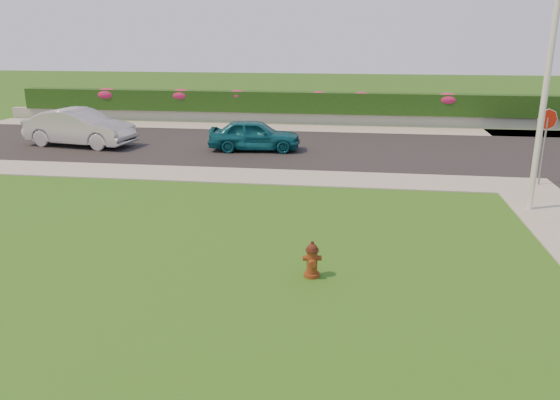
% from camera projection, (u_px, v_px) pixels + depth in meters
% --- Properties ---
extents(ground, '(120.00, 120.00, 0.00)m').
position_uv_depth(ground, '(255.00, 304.00, 9.78)').
color(ground, black).
rests_on(ground, ground).
extents(street_far, '(26.00, 8.00, 0.04)m').
position_uv_depth(street_far, '(202.00, 145.00, 23.71)').
color(street_far, black).
rests_on(street_far, ground).
extents(sidewalk_far, '(24.00, 2.00, 0.04)m').
position_uv_depth(sidewalk_far, '(134.00, 172.00, 19.11)').
color(sidewalk_far, gray).
rests_on(sidewalk_far, ground).
extents(curb_corner, '(2.00, 2.00, 0.04)m').
position_uv_depth(curb_corner, '(524.00, 186.00, 17.35)').
color(curb_corner, gray).
rests_on(curb_corner, ground).
extents(sidewalk_beyond, '(34.00, 2.00, 0.04)m').
position_uv_depth(sidewalk_beyond, '(305.00, 128.00, 27.90)').
color(sidewalk_beyond, gray).
rests_on(sidewalk_beyond, ground).
extents(retaining_wall, '(34.00, 0.40, 0.60)m').
position_uv_depth(retaining_wall, '(307.00, 119.00, 29.24)').
color(retaining_wall, gray).
rests_on(retaining_wall, ground).
extents(hedge, '(32.00, 0.90, 1.10)m').
position_uv_depth(hedge, '(308.00, 102.00, 29.09)').
color(hedge, black).
rests_on(hedge, retaining_wall).
extents(fire_hydrant, '(0.39, 0.37, 0.75)m').
position_uv_depth(fire_hydrant, '(312.00, 260.00, 10.81)').
color(fire_hydrant, '#4C200C').
rests_on(fire_hydrant, ground).
extents(sedan_teal, '(3.86, 1.83, 1.27)m').
position_uv_depth(sedan_teal, '(255.00, 135.00, 22.38)').
color(sedan_teal, '#0C4D5E').
rests_on(sedan_teal, street_far).
extents(sedan_silver, '(4.95, 2.38, 1.56)m').
position_uv_depth(sedan_silver, '(80.00, 127.00, 23.29)').
color(sedan_silver, '#A9ABB1').
rests_on(sedan_silver, street_far).
extents(utility_pole, '(0.16, 0.16, 5.91)m').
position_uv_depth(utility_pole, '(544.00, 102.00, 14.16)').
color(utility_pole, silver).
rests_on(utility_pole, ground).
extents(stop_sign, '(0.65, 0.20, 2.46)m').
position_uv_depth(stop_sign, '(546.00, 129.00, 16.93)').
color(stop_sign, slate).
rests_on(stop_sign, ground).
extents(flower_clump_a, '(1.39, 0.89, 0.69)m').
position_uv_depth(flower_clump_a, '(108.00, 94.00, 30.43)').
color(flower_clump_a, '#C12157').
rests_on(flower_clump_a, hedge).
extents(flower_clump_b, '(1.32, 0.85, 0.66)m').
position_uv_depth(flower_clump_b, '(181.00, 95.00, 29.85)').
color(flower_clump_b, '#C12157').
rests_on(flower_clump_b, hedge).
extents(flower_clump_c, '(1.13, 0.72, 0.56)m').
position_uv_depth(flower_clump_c, '(237.00, 95.00, 29.41)').
color(flower_clump_c, '#C12157').
rests_on(flower_clump_c, hedge).
extents(flower_clump_d, '(1.04, 0.67, 0.52)m').
position_uv_depth(flower_clump_d, '(319.00, 96.00, 28.81)').
color(flower_clump_d, '#C12157').
rests_on(flower_clump_d, hedge).
extents(flower_clump_e, '(1.07, 0.68, 0.53)m').
position_uv_depth(flower_clump_e, '(361.00, 97.00, 28.51)').
color(flower_clump_e, '#C12157').
rests_on(flower_clump_e, hedge).
extents(flower_clump_f, '(1.33, 0.86, 0.67)m').
position_uv_depth(flower_clump_f, '(447.00, 99.00, 27.94)').
color(flower_clump_f, '#C12157').
rests_on(flower_clump_f, hedge).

